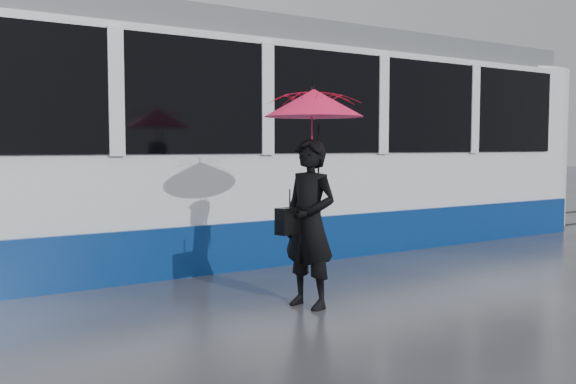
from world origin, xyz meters
TOP-DOWN VIEW (x-y plane):
  - ground at (0.00, 0.00)m, footprint 90.00×90.00m
  - rails at (0.00, 2.50)m, footprint 34.00×1.51m
  - woman at (0.96, -0.74)m, footprint 0.54×0.69m
  - umbrella at (1.01, -0.74)m, footprint 1.19×1.19m
  - handbag at (0.74, -0.72)m, footprint 0.32×0.20m

SIDE VIEW (x-z plane):
  - ground at x=0.00m, z-range 0.00..0.00m
  - rails at x=0.00m, z-range 0.00..0.02m
  - woman at x=0.96m, z-range 0.00..1.66m
  - handbag at x=0.74m, z-range 0.65..1.09m
  - umbrella at x=1.01m, z-range 1.26..2.38m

